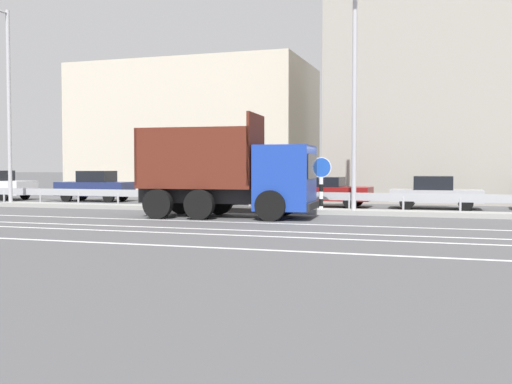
% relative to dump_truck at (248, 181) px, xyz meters
% --- Properties ---
extents(ground_plane, '(320.00, 320.00, 0.00)m').
position_rel_dump_truck_xyz_m(ground_plane, '(1.95, 0.27, -1.33)').
color(ground_plane, '#4C4C4F').
extents(lane_strip_0, '(53.88, 0.16, 0.01)m').
position_rel_dump_truck_xyz_m(lane_strip_0, '(-0.81, -1.86, -1.33)').
color(lane_strip_0, silver).
rests_on(lane_strip_0, ground_plane).
extents(lane_strip_1, '(53.88, 0.16, 0.01)m').
position_rel_dump_truck_xyz_m(lane_strip_1, '(-0.81, -4.13, -1.33)').
color(lane_strip_1, silver).
rests_on(lane_strip_1, ground_plane).
extents(lane_strip_2, '(53.88, 0.16, 0.01)m').
position_rel_dump_truck_xyz_m(lane_strip_2, '(-0.81, -5.38, -1.33)').
color(lane_strip_2, silver).
rests_on(lane_strip_2, ground_plane).
extents(lane_strip_3, '(53.88, 0.16, 0.01)m').
position_rel_dump_truck_xyz_m(lane_strip_3, '(-0.81, -7.84, -1.33)').
color(lane_strip_3, silver).
rests_on(lane_strip_3, ground_plane).
extents(median_island, '(29.64, 1.10, 0.18)m').
position_rel_dump_truck_xyz_m(median_island, '(1.95, 2.65, -1.24)').
color(median_island, gray).
rests_on(median_island, ground_plane).
extents(median_guardrail, '(53.88, 0.09, 0.78)m').
position_rel_dump_truck_xyz_m(median_guardrail, '(1.95, 3.94, -0.76)').
color(median_guardrail, '#9EA0A5').
rests_on(median_guardrail, ground_plane).
extents(dump_truck, '(6.47, 3.08, 3.70)m').
position_rel_dump_truck_xyz_m(dump_truck, '(0.00, 0.00, 0.00)').
color(dump_truck, '#19389E').
rests_on(dump_truck, ground_plane).
extents(median_road_sign, '(0.80, 0.16, 2.20)m').
position_rel_dump_truck_xyz_m(median_road_sign, '(2.12, 2.65, -0.15)').
color(median_road_sign, white).
rests_on(median_road_sign, ground_plane).
extents(street_lamp_0, '(0.71, 2.29, 9.02)m').
position_rel_dump_truck_xyz_m(street_lamp_0, '(-12.57, 2.48, 3.67)').
color(street_lamp_0, '#ADADB2').
rests_on(street_lamp_0, ground_plane).
extents(street_lamp_1, '(0.71, 2.45, 10.81)m').
position_rel_dump_truck_xyz_m(street_lamp_1, '(3.42, 2.36, 4.60)').
color(street_lamp_1, '#ADADB2').
rests_on(street_lamp_1, ground_plane).
extents(parked_car_1, '(4.02, 2.00, 1.61)m').
position_rel_dump_truck_xyz_m(parked_car_1, '(-11.03, 7.31, -0.54)').
color(parked_car_1, navy).
rests_on(parked_car_1, ground_plane).
extents(parked_car_2, '(4.82, 2.05, 1.36)m').
position_rel_dump_truck_xyz_m(parked_car_2, '(-4.53, 7.35, -0.63)').
color(parked_car_2, silver).
rests_on(parked_car_2, ground_plane).
extents(parked_car_3, '(4.08, 1.92, 1.36)m').
position_rel_dump_truck_xyz_m(parked_car_3, '(1.51, 6.68, -0.63)').
color(parked_car_3, maroon).
rests_on(parked_car_3, ground_plane).
extents(parked_car_4, '(3.86, 1.85, 1.42)m').
position_rel_dump_truck_xyz_m(parked_car_4, '(6.29, 6.77, -0.62)').
color(parked_car_4, '#A3A3A8').
rests_on(parked_car_4, ground_plane).
extents(background_building_0, '(15.06, 8.53, 8.51)m').
position_rel_dump_truck_xyz_m(background_building_0, '(-9.38, 16.91, 2.93)').
color(background_building_0, beige).
rests_on(background_building_0, ground_plane).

